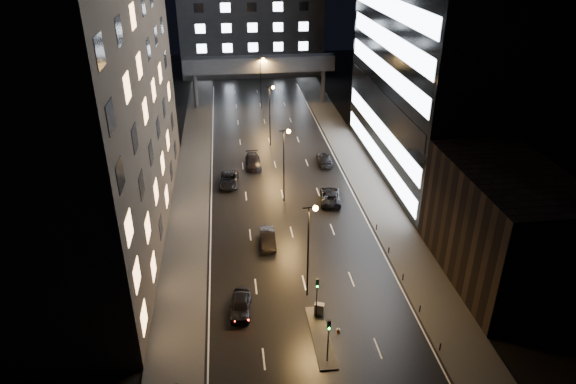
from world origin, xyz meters
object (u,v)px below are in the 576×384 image
object	(u,v)px
car_toward_b	(325,159)
car_away_a	(241,305)
utility_cabinet	(319,309)
car_away_b	(268,238)
car_away_d	(253,161)
car_away_c	(229,180)
car_toward_a	(330,196)

from	to	relation	value
car_toward_b	car_away_a	bearing A→B (deg)	70.18
car_toward_b	utility_cabinet	distance (m)	35.24
car_away_a	car_away_b	distance (m)	11.96
car_away_d	car_toward_b	size ratio (longest dim) A/B	1.05
car_away_b	car_toward_b	world-z (taller)	car_away_b
car_away_a	car_away_c	xyz separation A→B (m)	(-0.54, 27.46, -0.02)
car_away_c	car_toward_a	world-z (taller)	car_toward_a
car_away_c	car_toward_a	size ratio (longest dim) A/B	0.98
car_away_a	car_away_b	xyz separation A→B (m)	(3.60, 11.40, -0.01)
car_away_a	utility_cabinet	world-z (taller)	car_away_a
car_away_d	utility_cabinet	xyz separation A→B (m)	(4.03, -34.91, -0.03)
car_away_b	car_toward_b	size ratio (longest dim) A/B	0.90
car_away_b	car_away_d	distance (m)	22.01
car_away_d	utility_cabinet	world-z (taller)	car_away_d
car_away_b	car_away_a	bearing A→B (deg)	-106.74
car_away_d	car_toward_b	distance (m)	11.08
car_away_c	car_away_d	bearing A→B (deg)	61.58
car_away_a	car_toward_b	xyz separation A→B (m)	(14.34, 33.03, -0.03)
car_away_a	utility_cabinet	distance (m)	7.45
car_away_b	car_away_d	size ratio (longest dim) A/B	0.85
car_away_a	car_toward_a	size ratio (longest dim) A/B	0.82
car_away_a	car_toward_b	bearing A→B (deg)	72.39
car_away_b	utility_cabinet	xyz separation A→B (m)	(3.70, -12.90, -0.01)
car_away_c	car_toward_a	bearing A→B (deg)	-22.23
car_away_c	car_toward_b	size ratio (longest dim) A/B	1.05
car_away_c	car_away_a	bearing A→B (deg)	-84.68
car_toward_a	car_toward_b	distance (m)	12.30
car_away_d	car_toward_b	bearing A→B (deg)	-2.92
car_away_a	car_away_d	xyz separation A→B (m)	(3.27, 33.41, 0.02)
car_toward_b	car_away_d	bearing A→B (deg)	1.66
utility_cabinet	car_away_a	bearing A→B (deg)	-170.60
car_away_b	utility_cabinet	size ratio (longest dim) A/B	3.80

